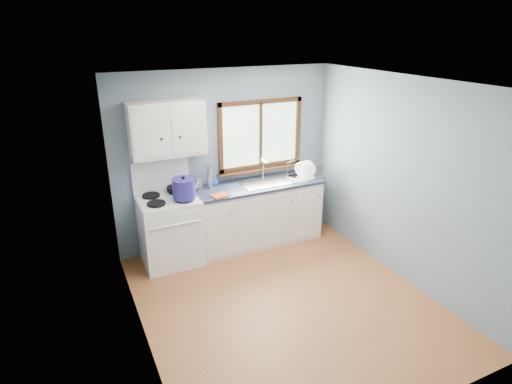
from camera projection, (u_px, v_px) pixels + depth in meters
name	position (u px, v px, depth m)	size (l,w,h in m)	color
floor	(285.00, 302.00, 5.02)	(3.20, 3.60, 0.02)	#A25E31
ceiling	(291.00, 82.00, 4.10)	(3.20, 3.60, 0.02)	white
wall_back	(226.00, 159.00, 6.08)	(3.20, 0.02, 2.50)	slate
wall_front	(413.00, 292.00, 3.03)	(3.20, 0.02, 2.50)	slate
wall_left	(134.00, 232.00, 3.92)	(0.02, 3.60, 2.50)	slate
wall_right	(403.00, 181.00, 5.20)	(0.02, 3.60, 2.50)	slate
gas_range	(170.00, 228.00, 5.69)	(0.76, 0.69, 1.36)	white
base_cabinets	(258.00, 216.00, 6.26)	(1.85, 0.60, 0.88)	white
countertop	(258.00, 185.00, 6.08)	(1.89, 0.64, 0.04)	#1C2438
sink	(269.00, 186.00, 6.17)	(0.84, 0.46, 0.44)	silver
window	(261.00, 140.00, 6.18)	(1.36, 0.10, 1.03)	#9EC6A8
upper_cabinets	(167.00, 129.00, 5.39)	(0.95, 0.35, 0.70)	white
skillet	(177.00, 188.00, 5.72)	(0.41, 0.34, 0.05)	black
stockpot	(184.00, 188.00, 5.41)	(0.31, 0.31, 0.30)	navy
utensil_crock	(198.00, 183.00, 5.87)	(0.13, 0.13, 0.40)	silver
thermos	(210.00, 177.00, 5.88)	(0.07, 0.07, 0.31)	silver
soap_bottle	(215.00, 178.00, 5.96)	(0.09, 0.09, 0.23)	blue
dish_towel	(220.00, 195.00, 5.63)	(0.22, 0.16, 0.02)	#C25618
dish_rack	(306.00, 172.00, 6.33)	(0.56, 0.48, 0.24)	silver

